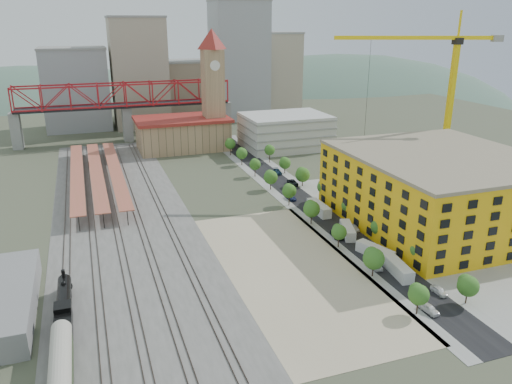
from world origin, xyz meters
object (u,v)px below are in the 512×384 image
object	(u,v)px
locomotive	(64,306)
site_trailer_a	(397,268)
site_trailer_d	(319,208)
tower_crane	(442,81)
site_trailer_b	(375,251)
coach	(61,370)
construction_building	(440,189)
site_trailer_c	(348,231)
car_0	(429,309)
clock_tower	(213,78)

from	to	relation	value
locomotive	site_trailer_a	bearing A→B (deg)	-5.40
locomotive	site_trailer_d	bearing A→B (deg)	25.33
tower_crane	site_trailer_b	distance (m)	69.57
coach	tower_crane	world-z (taller)	tower_crane
construction_building	site_trailer_c	distance (m)	27.25
site_trailer_a	site_trailer_c	size ratio (longest dim) A/B	1.05
site_trailer_d	car_0	world-z (taller)	site_trailer_d
site_trailer_a	car_0	size ratio (longest dim) A/B	2.29
site_trailer_d	clock_tower	bearing A→B (deg)	95.28
site_trailer_d	tower_crane	bearing A→B (deg)	14.59
site_trailer_b	site_trailer_d	distance (m)	28.82
clock_tower	site_trailer_a	distance (m)	124.08
tower_crane	construction_building	bearing A→B (deg)	-125.04
construction_building	coach	size ratio (longest dim) A/B	2.76
tower_crane	site_trailer_b	bearing A→B (deg)	-138.44
construction_building	site_trailer_b	xyz separation A→B (m)	(-26.00, -12.11, -8.11)
construction_building	site_trailer_d	bearing A→B (deg)	147.29
construction_building	car_0	size ratio (longest dim) A/B	11.73
clock_tower	site_trailer_d	world-z (taller)	clock_tower
clock_tower	construction_building	distance (m)	107.36
clock_tower	site_trailer_b	distance (m)	115.69
car_0	tower_crane	bearing A→B (deg)	45.95
locomotive	site_trailer_c	xyz separation A→B (m)	(66.00, 15.08, -0.77)
site_trailer_b	locomotive	bearing A→B (deg)	163.69
site_trailer_b	site_trailer_c	bearing A→B (deg)	71.59
clock_tower	site_trailer_d	xyz separation A→B (m)	(8.00, -83.29, -27.28)
tower_crane	car_0	bearing A→B (deg)	-127.52
site_trailer_b	tower_crane	bearing A→B (deg)	23.15
clock_tower	site_trailer_c	distance (m)	103.47
tower_crane	site_trailer_c	xyz separation A→B (m)	(-46.29, -28.38, -31.84)
construction_building	site_trailer_b	distance (m)	29.81
clock_tower	site_trailer_a	world-z (taller)	clock_tower
site_trailer_b	site_trailer_d	size ratio (longest dim) A/B	0.92
car_0	site_trailer_c	bearing A→B (deg)	78.68
construction_building	coach	xyz separation A→B (m)	(-92.00, -34.22, -6.35)
clock_tower	car_0	xyz separation A→B (m)	(5.00, -135.25, -27.96)
tower_crane	car_0	xyz separation A→B (m)	(-49.29, -64.18, -32.39)
site_trailer_b	clock_tower	bearing A→B (deg)	75.67
construction_building	site_trailer_b	size ratio (longest dim) A/B	5.34
locomotive	tower_crane	world-z (taller)	tower_crane
locomotive	site_trailer_a	world-z (taller)	locomotive
site_trailer_c	site_trailer_d	world-z (taller)	site_trailer_d
coach	site_trailer_c	size ratio (longest dim) A/B	1.96
site_trailer_b	car_0	world-z (taller)	site_trailer_b
clock_tower	construction_building	bearing A→B (deg)	-71.22
construction_building	locomotive	bearing A→B (deg)	-171.02
site_trailer_a	site_trailer_b	xyz separation A→B (m)	(0.00, 8.65, -0.05)
locomotive	site_trailer_a	xyz separation A→B (m)	(66.00, -6.24, -0.70)
coach	clock_tower	bearing A→B (deg)	66.63
site_trailer_a	tower_crane	bearing A→B (deg)	54.00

